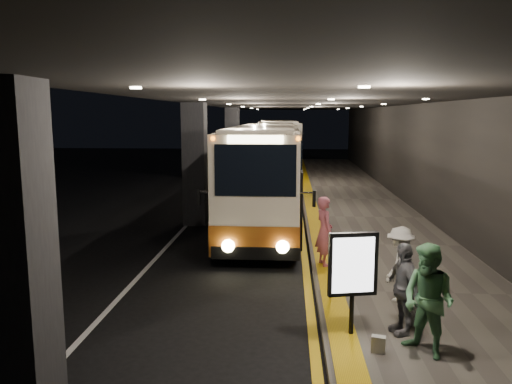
{
  "coord_description": "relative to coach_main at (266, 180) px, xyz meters",
  "views": [
    {
      "loc": [
        1.88,
        -13.74,
        3.96
      ],
      "look_at": [
        0.91,
        0.85,
        1.7
      ],
      "focal_mm": 35.0,
      "sensor_mm": 36.0,
      "label": 1
    }
  ],
  "objects": [
    {
      "name": "tactile_strip",
      "position": [
        1.79,
        1.06,
        -1.52
      ],
      "size": [
        0.5,
        50.0,
        0.01
      ],
      "primitive_type": "cube",
      "color": "gold",
      "rests_on": "sidewalk"
    },
    {
      "name": "bag_plain",
      "position": [
        2.3,
        -9.97,
        -1.38
      ],
      "size": [
        0.25,
        0.18,
        0.28
      ],
      "primitive_type": "cube",
      "rotation": [
        0.0,
        0.0,
        -0.26
      ],
      "color": "#AFAEA4",
      "rests_on": "sidewalk"
    },
    {
      "name": "lane_line_white",
      "position": [
        -2.86,
        1.06,
        -1.67
      ],
      "size": [
        0.12,
        50.0,
        0.01
      ],
      "primitive_type": "cube",
      "color": "silver",
      "rests_on": "ground"
    },
    {
      "name": "coach_main",
      "position": [
        0.0,
        0.0,
        0.0
      ],
      "size": [
        2.39,
        11.22,
        3.48
      ],
      "rotation": [
        0.0,
        0.0,
        -0.01
      ],
      "color": "beige",
      "rests_on": "ground"
    },
    {
      "name": "terminal_wall",
      "position": [
        5.94,
        1.06,
        1.33
      ],
      "size": [
        0.1,
        50.0,
        6.0
      ],
      "primitive_type": "cube",
      "color": "black",
      "rests_on": "ground"
    },
    {
      "name": "coach_second",
      "position": [
        0.01,
        14.1,
        0.02
      ],
      "size": [
        3.0,
        11.31,
        3.52
      ],
      "rotation": [
        0.0,
        0.0,
        0.06
      ],
      "color": "beige",
      "rests_on": "ground"
    },
    {
      "name": "bag_polka",
      "position": [
        3.15,
        -8.85,
        -1.35
      ],
      "size": [
        0.3,
        0.22,
        0.34
      ],
      "primitive_type": "cube",
      "rotation": [
        0.0,
        0.0,
        -0.44
      ],
      "color": "black",
      "rests_on": "sidewalk"
    },
    {
      "name": "ground",
      "position": [
        -1.06,
        -3.94,
        -1.67
      ],
      "size": [
        90.0,
        90.0,
        0.0
      ],
      "primitive_type": "plane",
      "color": "black"
    },
    {
      "name": "info_sign",
      "position": [
        1.94,
        -9.31,
        -0.29
      ],
      "size": [
        0.87,
        0.28,
        1.83
      ],
      "rotation": [
        0.0,
        0.0,
        0.21
      ],
      "color": "black",
      "rests_on": "sidewalk"
    },
    {
      "name": "passenger_waiting_white",
      "position": [
        3.13,
        -7.59,
        -0.74
      ],
      "size": [
        0.96,
        1.09,
        1.56
      ],
      "primitive_type": "imported",
      "rotation": [
        0.0,
        0.0,
        -2.19
      ],
      "color": "silver",
      "rests_on": "sidewalk"
    },
    {
      "name": "stanchion_post",
      "position": [
        1.83,
        -7.09,
        -0.94
      ],
      "size": [
        0.05,
        0.05,
        1.16
      ],
      "primitive_type": "cylinder",
      "color": "black",
      "rests_on": "sidewalk"
    },
    {
      "name": "support_columns",
      "position": [
        -2.56,
        0.06,
        0.53
      ],
      "size": [
        0.8,
        24.8,
        4.4
      ],
      "color": "black",
      "rests_on": "ground"
    },
    {
      "name": "passenger_waiting_grey",
      "position": [
        2.84,
        -9.19,
        -0.7
      ],
      "size": [
        0.73,
        1.06,
        1.64
      ],
      "primitive_type": "imported",
      "rotation": [
        0.0,
        0.0,
        -1.31
      ],
      "color": "#55545A",
      "rests_on": "sidewalk"
    },
    {
      "name": "kerb_stripe_yellow",
      "position": [
        1.29,
        1.06,
        -1.67
      ],
      "size": [
        0.18,
        50.0,
        0.01
      ],
      "primitive_type": "cube",
      "color": "gold",
      "rests_on": "ground"
    },
    {
      "name": "passenger_waiting_green",
      "position": [
        3.05,
        -9.99,
        -0.61
      ],
      "size": [
        0.99,
        1.03,
        1.82
      ],
      "primitive_type": "imported",
      "rotation": [
        0.0,
        0.0,
        -0.88
      ],
      "color": "#488252",
      "rests_on": "sidewalk"
    },
    {
      "name": "sidewalk",
      "position": [
        3.69,
        1.06,
        -1.6
      ],
      "size": [
        4.5,
        50.0,
        0.15
      ],
      "primitive_type": "cube",
      "color": "#514C44",
      "rests_on": "ground"
    },
    {
      "name": "canopy",
      "position": [
        1.44,
        1.06,
        2.93
      ],
      "size": [
        9.0,
        50.0,
        0.4
      ],
      "primitive_type": "cube",
      "color": "black",
      "rests_on": "support_columns"
    },
    {
      "name": "passenger_boarding",
      "position": [
        1.74,
        -5.21,
        -0.63
      ],
      "size": [
        0.62,
        0.75,
        1.78
      ],
      "primitive_type": "imported",
      "rotation": [
        0.0,
        0.0,
        1.91
      ],
      "color": "#BC5768",
      "rests_on": "sidewalk"
    }
  ]
}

